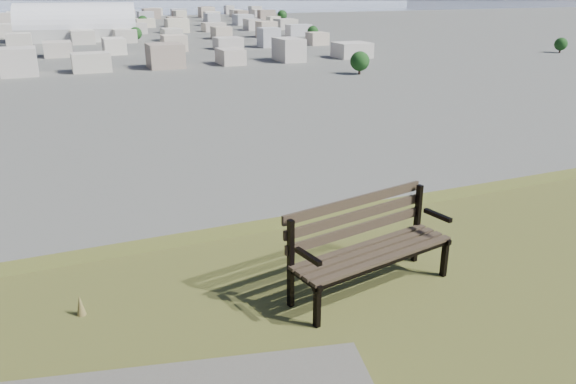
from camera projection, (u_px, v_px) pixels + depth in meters
name	position (u px, v px, depth m)	size (l,w,h in m)	color
park_bench	(367.00, 241.00, 5.16)	(1.69, 0.82, 0.85)	#3C3123
arena	(78.00, 29.00, 290.44)	(61.12, 32.22, 24.64)	beige
city_blocks	(47.00, 25.00, 351.60)	(395.00, 361.00, 7.00)	beige
bay_water	(41.00, 5.00, 789.11)	(2400.00, 700.00, 0.12)	#94A1BD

